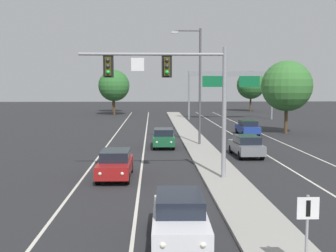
# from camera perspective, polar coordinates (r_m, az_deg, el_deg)

# --- Properties ---
(median_island) EXTENTS (2.40, 110.00, 0.15)m
(median_island) POSITION_cam_1_polar(r_m,az_deg,el_deg) (26.66, 6.54, -5.73)
(median_island) COLOR #9E9B93
(median_island) RESTS_ON ground
(lane_stripe_oncoming_center) EXTENTS (0.14, 100.00, 0.01)m
(lane_stripe_oncoming_center) POSITION_cam_1_polar(r_m,az_deg,el_deg) (33.27, -3.35, -3.58)
(lane_stripe_oncoming_center) COLOR silver
(lane_stripe_oncoming_center) RESTS_ON ground
(lane_stripe_receding_center) EXTENTS (0.14, 100.00, 0.01)m
(lane_stripe_receding_center) POSITION_cam_1_polar(r_m,az_deg,el_deg) (34.38, 12.54, -3.40)
(lane_stripe_receding_center) COLOR silver
(lane_stripe_receding_center) RESTS_ON ground
(edge_stripe_left) EXTENTS (0.14, 100.00, 0.01)m
(edge_stripe_left) POSITION_cam_1_polar(r_m,az_deg,el_deg) (33.50, -9.01, -3.57)
(edge_stripe_left) COLOR silver
(edge_stripe_left) RESTS_ON ground
(edge_stripe_right) EXTENTS (0.14, 100.00, 0.01)m
(edge_stripe_right) POSITION_cam_1_polar(r_m,az_deg,el_deg) (35.37, 17.73, -3.29)
(edge_stripe_right) COLOR silver
(edge_stripe_right) RESTS_ON ground
(overhead_signal_mast) EXTENTS (8.01, 0.44, 7.20)m
(overhead_signal_mast) POSITION_cam_1_polar(r_m,az_deg,el_deg) (22.83, 1.29, 5.78)
(overhead_signal_mast) COLOR gray
(overhead_signal_mast) RESTS_ON median_island
(median_sign_post) EXTENTS (0.60, 0.10, 2.20)m
(median_sign_post) POSITION_cam_1_polar(r_m,az_deg,el_deg) (12.11, 18.46, -12.45)
(median_sign_post) COLOR gray
(median_sign_post) RESTS_ON median_island
(street_lamp_median) EXTENTS (2.58, 0.28, 10.00)m
(street_lamp_median) POSITION_cam_1_polar(r_m,az_deg,el_deg) (36.51, 4.03, 6.35)
(street_lamp_median) COLOR #4C4C51
(street_lamp_median) RESTS_ON median_island
(car_oncoming_white) EXTENTS (1.92, 4.51, 1.58)m
(car_oncoming_white) POSITION_cam_1_polar(r_m,az_deg,el_deg) (14.50, 1.61, -12.31)
(car_oncoming_white) COLOR silver
(car_oncoming_white) RESTS_ON ground
(car_oncoming_red) EXTENTS (1.86, 4.49, 1.58)m
(car_oncoming_red) POSITION_cam_1_polar(r_m,az_deg,el_deg) (24.12, -7.19, -5.13)
(car_oncoming_red) COLOR maroon
(car_oncoming_red) RESTS_ON ground
(car_oncoming_green) EXTENTS (1.86, 4.48, 1.58)m
(car_oncoming_green) POSITION_cam_1_polar(r_m,az_deg,el_deg) (35.81, -0.62, -1.60)
(car_oncoming_green) COLOR #195633
(car_oncoming_green) RESTS_ON ground
(car_receding_grey) EXTENTS (1.93, 4.51, 1.58)m
(car_receding_grey) POSITION_cam_1_polar(r_m,az_deg,el_deg) (31.68, 10.61, -2.63)
(car_receding_grey) COLOR slate
(car_receding_grey) RESTS_ON ground
(car_receding_blue) EXTENTS (1.87, 4.49, 1.58)m
(car_receding_blue) POSITION_cam_1_polar(r_m,az_deg,el_deg) (45.32, 10.79, -0.20)
(car_receding_blue) COLOR navy
(car_receding_blue) RESTS_ON ground
(highway_sign_gantry) EXTENTS (13.28, 0.42, 7.50)m
(highway_sign_gantry) POSITION_cam_1_polar(r_m,az_deg,el_deg) (65.72, 8.57, 6.25)
(highway_sign_gantry) COLOR gray
(highway_sign_gantry) RESTS_ON ground
(tree_far_right_b) EXTENTS (5.52, 5.52, 7.98)m
(tree_far_right_b) POSITION_cam_1_polar(r_m,az_deg,el_deg) (47.53, 15.90, 5.26)
(tree_far_right_b) COLOR #4C3823
(tree_far_right_b) RESTS_ON ground
(tree_far_right_c) EXTENTS (5.70, 5.70, 8.25)m
(tree_far_right_c) POSITION_cam_1_polar(r_m,az_deg,el_deg) (86.89, 11.23, 5.51)
(tree_far_right_c) COLOR #4C3823
(tree_far_right_c) RESTS_ON ground
(tree_far_left_c) EXTENTS (5.02, 5.02, 7.26)m
(tree_far_left_c) POSITION_cam_1_polar(r_m,az_deg,el_deg) (84.84, -7.51, 5.13)
(tree_far_left_c) COLOR #4C3823
(tree_far_left_c) RESTS_ON ground
(tree_far_left_a) EXTENTS (5.56, 5.56, 8.04)m
(tree_far_left_a) POSITION_cam_1_polar(r_m,az_deg,el_deg) (75.38, -7.38, 5.48)
(tree_far_left_a) COLOR #4C3823
(tree_far_left_a) RESTS_ON ground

